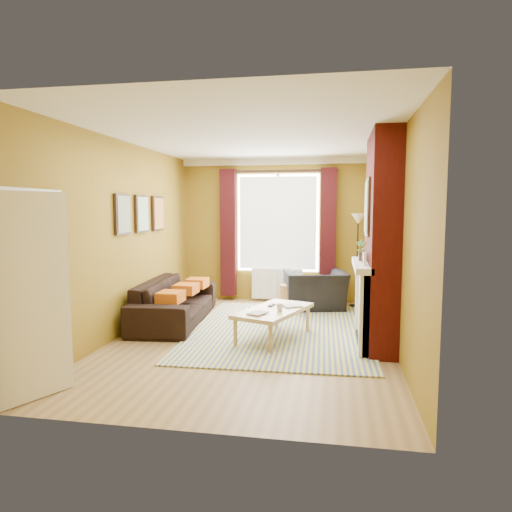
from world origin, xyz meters
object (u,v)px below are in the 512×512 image
Objects in this scene: sofa at (175,301)px; floor_lamp at (358,234)px; wicker_stool at (289,297)px; armchair at (315,290)px; coffee_table at (274,312)px.

floor_lamp is (2.95, 1.64, 1.03)m from sofa.
floor_lamp is at bearing 17.53° from wicker_stool.
sofa is at bearing 18.64° from armchair.
coffee_table is at bearing 64.53° from armchair.
sofa is 2.17× the size of armchair.
sofa is 1.87m from coffee_table.
floor_lamp reaches higher than coffee_table.
armchair is at bearing 96.75° from coffee_table.
coffee_table is 0.84× the size of floor_lamp.
wicker_stool is at bearing -162.47° from floor_lamp.
floor_lamp is (1.21, 0.38, 1.15)m from wicker_stool.
armchair reaches higher than sofa.
wicker_stool reaches higher than coffee_table.
sofa reaches higher than wicker_stool.
floor_lamp reaches higher than armchair.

